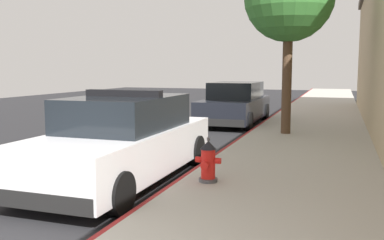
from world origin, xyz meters
The scene contains 6 objects.
ground_plane centered at (-4.30, 10.00, -0.10)m, with size 31.40×60.00×0.20m, color #232326.
sidewalk_pavement centered at (1.70, 10.00, 0.08)m, with size 3.39×60.00×0.16m, color #ADA89E.
curb_painted_edge centered at (-0.04, 10.00, 0.08)m, with size 0.08×60.00×0.16m, color maroon.
police_cruiser centered at (-1.20, 4.18, 0.74)m, with size 1.94×4.84×1.68m.
parked_car_silver_ahead centered at (-1.19, 13.03, 0.74)m, with size 1.94×4.84×1.56m.
fire_hydrant centered at (0.48, 4.03, 0.51)m, with size 0.44×0.40×0.76m.
Camera 1 is at (2.56, -2.82, 2.07)m, focal length 40.39 mm.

